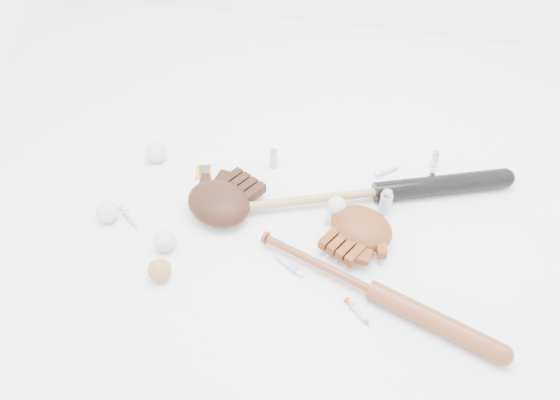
% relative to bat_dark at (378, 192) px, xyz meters
% --- Properties ---
extents(bat_dark, '(0.96, 0.47, 0.07)m').
position_rel_bat_dark_xyz_m(bat_dark, '(0.00, 0.00, 0.00)').
color(bat_dark, black).
rests_on(bat_dark, ground).
extents(bat_wood, '(0.81, 0.33, 0.06)m').
position_rel_bat_dark_xyz_m(bat_wood, '(0.04, -0.43, -0.01)').
color(bat_wood, brown).
rests_on(bat_wood, ground).
extents(glove_dark, '(0.38, 0.38, 0.10)m').
position_rel_bat_dark_xyz_m(glove_dark, '(-0.53, -0.20, 0.01)').
color(glove_dark, black).
rests_on(glove_dark, ground).
extents(glove_tan, '(0.34, 0.34, 0.09)m').
position_rel_bat_dark_xyz_m(glove_tan, '(-0.03, -0.19, 0.01)').
color(glove_tan, brown).
rests_on(glove_tan, ground).
extents(trading_card, '(0.08, 0.10, 0.00)m').
position_rel_bat_dark_xyz_m(trading_card, '(-0.66, -0.01, -0.03)').
color(trading_card, '#BD9022').
rests_on(trading_card, ground).
extents(pedestal, '(0.07, 0.07, 0.04)m').
position_rel_bat_dark_xyz_m(pedestal, '(-0.13, -0.14, -0.02)').
color(pedestal, white).
rests_on(pedestal, ground).
extents(baseball_on_pedestal, '(0.07, 0.07, 0.07)m').
position_rel_bat_dark_xyz_m(baseball_on_pedestal, '(-0.13, -0.14, 0.03)').
color(baseball_on_pedestal, beige).
rests_on(baseball_on_pedestal, pedestal).
extents(baseball_left, '(0.08, 0.08, 0.08)m').
position_rel_bat_dark_xyz_m(baseball_left, '(-0.89, -0.33, 0.00)').
color(baseball_left, beige).
rests_on(baseball_left, ground).
extents(baseball_upper, '(0.08, 0.08, 0.08)m').
position_rel_bat_dark_xyz_m(baseball_upper, '(-0.85, 0.01, 0.00)').
color(baseball_upper, beige).
rests_on(baseball_upper, ground).
extents(baseball_mid, '(0.08, 0.08, 0.08)m').
position_rel_bat_dark_xyz_m(baseball_mid, '(-0.65, -0.40, 0.00)').
color(baseball_mid, beige).
rests_on(baseball_mid, ground).
extents(baseball_aged, '(0.07, 0.07, 0.07)m').
position_rel_bat_dark_xyz_m(baseball_aged, '(-0.61, -0.52, -0.00)').
color(baseball_aged, '#977748').
rests_on(baseball_aged, ground).
extents(syringe_0, '(0.14, 0.12, 0.02)m').
position_rel_bat_dark_xyz_m(syringe_0, '(-0.82, -0.31, -0.03)').
color(syringe_0, '#ADBCC6').
rests_on(syringe_0, ground).
extents(syringe_1, '(0.14, 0.10, 0.02)m').
position_rel_bat_dark_xyz_m(syringe_1, '(-0.24, -0.37, -0.03)').
color(syringe_1, '#ADBCC6').
rests_on(syringe_1, ground).
extents(syringe_2, '(0.12, 0.12, 0.02)m').
position_rel_bat_dark_xyz_m(syringe_2, '(0.03, 0.16, -0.03)').
color(syringe_2, '#ADBCC6').
rests_on(syringe_2, ground).
extents(syringe_3, '(0.12, 0.11, 0.02)m').
position_rel_bat_dark_xyz_m(syringe_3, '(0.01, -0.50, -0.03)').
color(syringe_3, '#ADBCC6').
rests_on(syringe_3, ground).
extents(vial_0, '(0.03, 0.03, 0.07)m').
position_rel_bat_dark_xyz_m(vial_0, '(0.19, 0.24, -0.00)').
color(vial_0, '#B4BDC5').
rests_on(vial_0, ground).
extents(vial_1, '(0.03, 0.03, 0.07)m').
position_rel_bat_dark_xyz_m(vial_1, '(0.18, 0.12, -0.00)').
color(vial_1, '#B4BDC5').
rests_on(vial_1, ground).
extents(vial_2, '(0.03, 0.03, 0.08)m').
position_rel_bat_dark_xyz_m(vial_2, '(-0.40, 0.09, 0.00)').
color(vial_2, '#B4BDC5').
rests_on(vial_2, ground).
extents(vial_3, '(0.04, 0.04, 0.10)m').
position_rel_bat_dark_xyz_m(vial_3, '(0.03, -0.06, 0.01)').
color(vial_3, '#B4BDC5').
rests_on(vial_3, ground).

